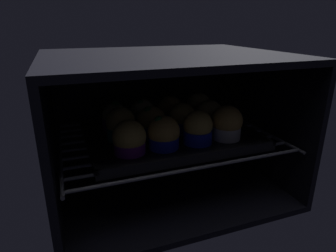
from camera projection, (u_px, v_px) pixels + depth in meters
oven_cavity at (161, 120)px, 80.70cm from camera, size 59.00×47.00×37.00cm
oven_rack at (166, 137)px, 78.09cm from camera, size 54.80×42.00×0.80cm
baking_tray at (168, 135)px, 76.70cm from camera, size 41.78×33.44×2.20cm
muffin_row0_col0 at (129, 139)px, 63.80cm from camera, size 7.53×7.53×7.60cm
muffin_row0_col1 at (164, 134)px, 66.40cm from camera, size 7.44×7.44×7.89cm
muffin_row0_col2 at (198, 129)px, 69.10cm from camera, size 7.02×7.02×8.04cm
muffin_row0_col3 at (227, 124)px, 71.76cm from camera, size 7.64×7.64×8.44cm
muffin_row1_col0 at (121, 125)px, 71.53cm from camera, size 7.28×7.28×8.12cm
muffin_row1_col1 at (152, 123)px, 74.03cm from camera, size 7.31×7.31×7.88cm
muffin_row1_col2 at (182, 119)px, 76.60cm from camera, size 7.08×7.08×7.72cm
muffin_row1_col3 at (209, 115)px, 79.74cm from camera, size 7.17×7.17×7.62cm
muffin_row2_col0 at (115, 117)px, 78.85cm from camera, size 7.00×7.00×7.78cm
muffin_row2_col1 at (143, 114)px, 81.63cm from camera, size 7.00×7.00×7.70cm
muffin_row2_col2 at (170, 111)px, 84.12cm from camera, size 7.23×7.23×7.65cm
muffin_row2_col3 at (198, 107)px, 87.02cm from camera, size 7.23×7.23×7.89cm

